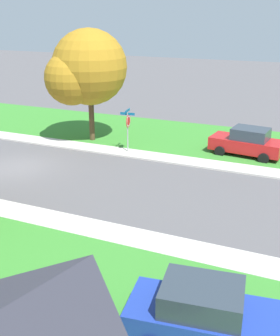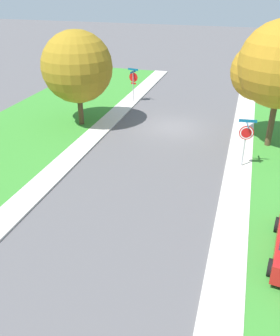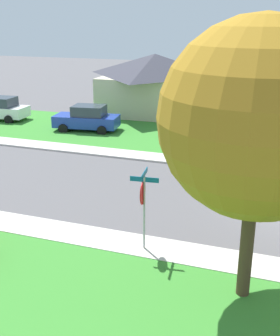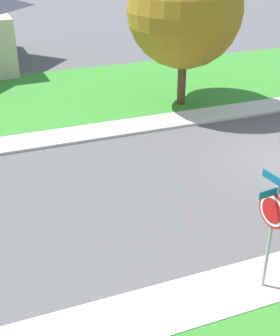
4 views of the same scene
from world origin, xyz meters
The scene contains 6 objects.
sidewalk_east centered at (4.70, 12.00, 0.05)m, with size 1.40×56.00×0.10m, color beige.
lawn_east centered at (9.40, 12.00, 0.04)m, with size 8.00×56.00×0.08m, color #38842D.
stop_sign_far_corner centered at (-4.84, 4.69, 1.89)m, with size 0.92×0.92×2.77m.
car_blue_near_corner centered at (8.90, 13.37, 0.87)m, with size 2.46×4.50×1.76m.
tree_corner_large centered at (-5.97, 1.14, 4.79)m, with size 5.24×4.88×7.40m.
house_right_setback centered at (16.80, 11.08, 2.38)m, with size 9.19×8.03×4.60m.
Camera 3 is at (-16.59, 0.70, 7.22)m, focal length 45.72 mm.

